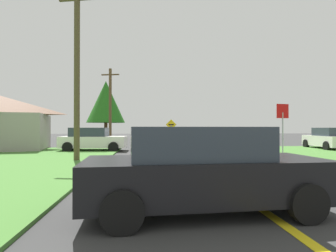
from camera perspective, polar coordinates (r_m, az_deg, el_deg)
ground_plane at (r=15.82m, az=3.47°, el=-6.22°), size 120.00×120.00×0.00m
lane_stripe_center at (r=8.07m, az=11.90°, el=-11.80°), size 0.20×14.00×0.01m
stop_sign at (r=15.24m, az=23.13°, el=1.14°), size 0.73×0.21×2.85m
car_behind_on_main_road at (r=5.22m, az=7.31°, el=-9.17°), size 4.59×2.17×1.62m
car_on_crossroad at (r=23.20m, az=30.84°, el=-2.33°), size 2.32×4.44×1.62m
parked_car_near_building at (r=19.32m, az=-15.65°, el=-2.76°), size 4.46×2.30×1.62m
car_approaching_junction at (r=25.63m, az=1.94°, el=-2.20°), size 4.77×2.41×1.62m
utility_pole_near at (r=13.78m, az=-18.75°, el=11.15°), size 1.78×0.51×8.43m
utility_pole_mid at (r=27.39m, az=-12.15°, el=4.38°), size 1.79×0.46×7.51m
direction_sign at (r=22.89m, az=0.67°, el=-0.80°), size 0.90×0.15×2.34m
oak_tree_left at (r=34.61m, az=-13.04°, el=5.01°), size 4.74×4.74×7.49m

